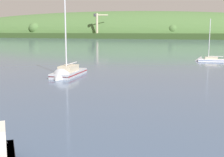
{
  "coord_description": "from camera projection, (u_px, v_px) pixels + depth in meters",
  "views": [
    {
      "loc": [
        2.22,
        -1.55,
        6.45
      ],
      "look_at": [
        -6.14,
        28.68,
        1.32
      ],
      "focal_mm": 46.86,
      "sensor_mm": 36.0,
      "label": 1
    }
  ],
  "objects": [
    {
      "name": "far_shoreline_hill",
      "position": [
        108.0,
        37.0,
        291.99
      ],
      "size": [
        580.45,
        119.68,
        51.18
      ],
      "rotation": [
        0.0,
        0.0,
        -0.05
      ],
      "color": "#314A21",
      "rests_on": "ground"
    },
    {
      "name": "dockside_crane",
      "position": [
        97.0,
        27.0,
        251.83
      ],
      "size": [
        12.04,
        7.26,
        21.37
      ],
      "rotation": [
        0.0,
        0.0,
        0.43
      ],
      "color": "#4C4C51",
      "rests_on": "ground"
    },
    {
      "name": "sailboat_far_left",
      "position": [
        66.0,
        75.0,
        41.48
      ],
      "size": [
        3.14,
        8.77,
        13.62
      ],
      "rotation": [
        0.0,
        0.0,
        4.75
      ],
      "color": "#ADB2BC",
      "rests_on": "ground"
    },
    {
      "name": "sailboat_near_mooring",
      "position": [
        207.0,
        60.0,
        62.55
      ],
      "size": [
        6.37,
        2.36,
        10.0
      ],
      "rotation": [
        0.0,
        0.0,
        3.15
      ],
      "color": "white",
      "rests_on": "ground"
    }
  ]
}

